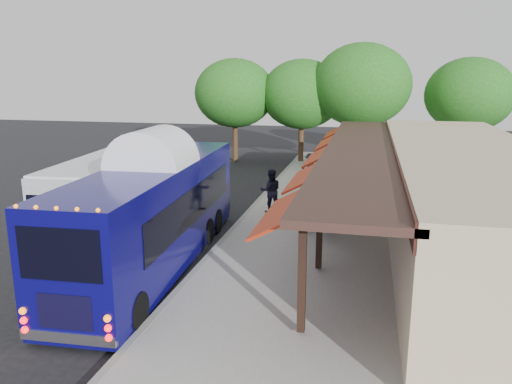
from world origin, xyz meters
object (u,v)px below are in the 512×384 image
Objects in this scene: ped_d at (310,168)px; sign_board at (320,219)px; ped_c at (305,211)px; coach_bus at (155,208)px; city_bus at (116,182)px; ped_b at (271,191)px; ped_a at (316,210)px.

ped_d reaches higher than sign_board.
ped_d is at bearing -112.38° from ped_c.
city_bus is (-4.09, 5.03, -0.39)m from coach_bus.
coach_bus is 6.06m from ped_c.
ped_a is at bearing 117.58° from ped_b.
coach_bus is at bearing 82.84° from ped_d.
ped_b is 4.12m from sign_board.
coach_bus is 5.81× the size of ped_b.
sign_board is at bearing 106.53° from ped_d.
city_bus is at bearing 146.91° from sign_board.
ped_b is at bearing -80.27° from ped_c.
coach_bus reaches higher than ped_a.
ped_a is 0.84× the size of ped_b.
city_bus is 10.94m from ped_d.
ped_b reaches higher than sign_board.
coach_bus is 7.20× the size of ped_c.
ped_d is at bearing 67.17° from ped_a.
city_bus is at bearing -33.70° from ped_c.
ped_b is at bearing 66.24° from coach_bus.
sign_board is at bearing -16.80° from city_bus.
ped_b is at bearing 104.06° from ped_a.
ped_b is at bearing 89.31° from ped_d.
ped_a is at bearing -10.08° from city_bus.
sign_board is (9.04, -1.84, -0.57)m from city_bus.
sign_board is (0.25, -1.10, -0.01)m from ped_a.
sign_board is at bearing 96.79° from ped_c.
coach_bus is at bearing -168.75° from sign_board.
ped_a is at bearing 106.01° from ped_d.
city_bus reaches higher than ped_b.
ped_b is (-2.21, 2.20, 0.16)m from ped_a.
ped_d reaches higher than ped_c.
city_bus reaches higher than ped_d.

